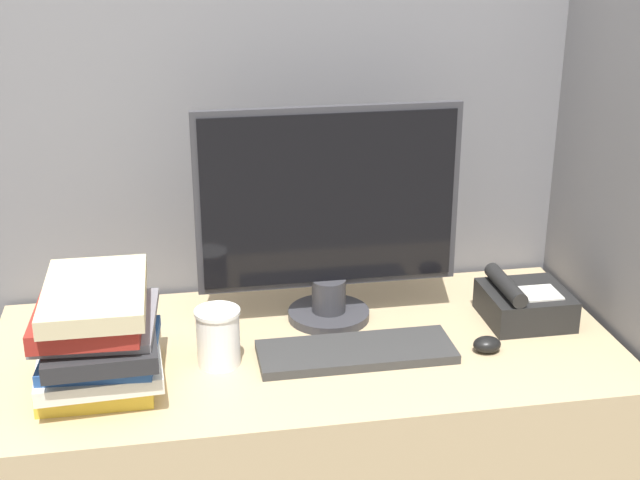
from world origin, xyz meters
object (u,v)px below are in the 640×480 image
Objects in this scene: book_stack at (97,336)px; coffee_cup at (218,337)px; keyboard at (356,352)px; desk_telephone at (524,303)px; mouse at (487,344)px; monitor at (329,218)px.

coffee_cup is at bearing 11.46° from book_stack.
desk_telephone reaches higher than keyboard.
mouse is 0.49× the size of coffee_cup.
keyboard is at bearing -82.94° from monitor.
coffee_cup is at bearing 176.44° from keyboard.
monitor reaches higher than desk_telephone.
book_stack is at bearing -179.96° from mouse.
desk_telephone is at bearing 6.98° from coffee_cup.
monitor is 0.37m from coffee_cup.
monitor is 0.44m from mouse.
monitor is 3.17× the size of desk_telephone.
keyboard is 0.54m from book_stack.
keyboard is (0.02, -0.19, -0.24)m from monitor.
monitor reaches higher than coffee_cup.
coffee_cup is at bearing 175.21° from mouse.
book_stack is at bearing -171.88° from desk_telephone.
mouse is (0.31, -0.22, -0.23)m from monitor.
keyboard is 0.43m from desk_telephone.
book_stack is at bearing -156.12° from monitor.
mouse is 0.19m from desk_telephone.
desk_telephone is (0.42, 0.10, 0.03)m from keyboard.
keyboard is at bearing 173.95° from mouse.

